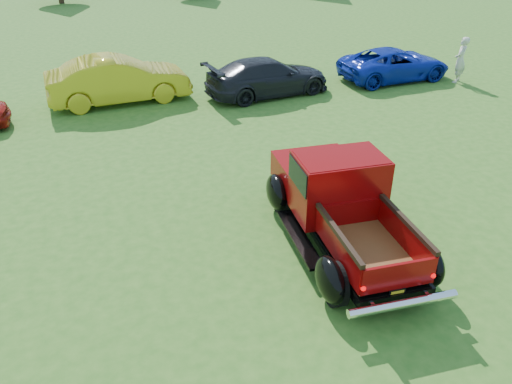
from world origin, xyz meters
name	(u,v)px	position (x,y,z in m)	size (l,w,h in m)	color
ground	(254,240)	(0.00, 0.00, 0.00)	(120.00, 120.00, 0.00)	#2C5919
pickup_truck	(337,199)	(1.57, -0.34, 0.81)	(2.50, 4.75, 1.71)	black
show_car_yellow	(119,80)	(-1.50, 9.09, 0.75)	(1.60, 4.58, 1.51)	gold
show_car_grey	(268,77)	(3.39, 8.12, 0.63)	(1.77, 4.36, 1.27)	black
show_car_blue	(395,64)	(8.50, 8.17, 0.59)	(1.95, 4.22, 1.17)	#0E239E
spectator	(460,60)	(10.56, 7.09, 0.83)	(0.60, 0.40, 1.65)	beige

